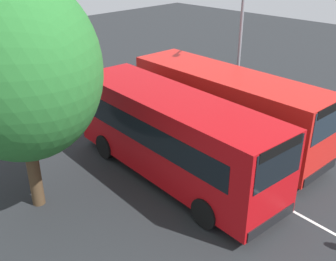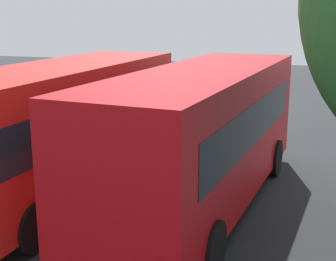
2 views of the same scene
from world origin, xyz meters
name	(u,v)px [view 1 (image 1 of 2)]	position (x,y,z in m)	size (l,w,h in m)	color
ground_plane	(207,164)	(0.00, 0.00, 0.00)	(68.37, 68.37, 0.00)	#232628
bus_far_left	(173,135)	(-0.34, -1.72, 1.87)	(9.69, 3.36, 3.39)	#B70C11
bus_center_left	(226,107)	(-0.62, 1.98, 1.87)	(9.62, 3.06, 3.39)	red
street_lamp	(239,43)	(-2.24, 4.94, 3.94)	(1.07, 2.11, 6.79)	gray
depot_tree	(16,68)	(-2.52, -6.39, 5.02)	(5.64, 5.08, 8.00)	#4C3823
lane_stripe_outer_left	(207,164)	(0.00, 0.00, 0.00)	(13.86, 0.12, 0.01)	silver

